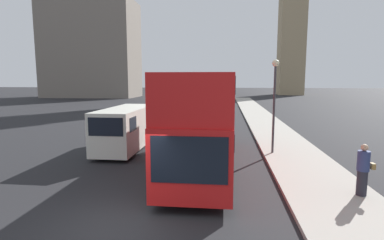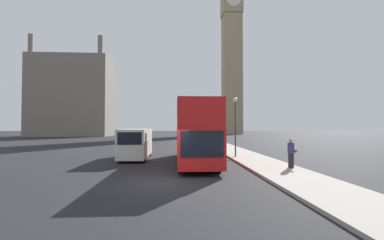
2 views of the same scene
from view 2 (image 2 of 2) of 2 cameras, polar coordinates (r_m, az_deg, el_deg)
name	(u,v)px [view 2 (image 2 of 2)]	position (r m, az deg, el deg)	size (l,w,h in m)	color
ground_plane	(165,182)	(12.87, -6.09, -13.45)	(300.00, 300.00, 0.00)	black
sidewalk_strip	(298,178)	(14.21, 22.40, -11.89)	(3.28, 120.00, 0.15)	#9E998E
clock_tower	(232,47)	(96.64, 8.81, 15.81)	(6.96, 7.13, 61.09)	tan
building_block_distant	(72,97)	(79.78, -25.05, 4.72)	(21.06, 11.07, 26.92)	slate
red_double_decker_bus	(195,130)	(18.97, 0.58, -2.28)	(2.61, 11.18, 4.28)	red
white_van	(136,143)	(21.88, -12.36, -4.99)	(2.08, 6.11, 2.45)	silver
pedestrian	(291,153)	(16.99, 21.15, -6.90)	(0.55, 0.39, 1.78)	#23232D
street_lamp	(235,117)	(21.81, 9.60, 0.67)	(0.36, 0.36, 4.96)	#38383D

